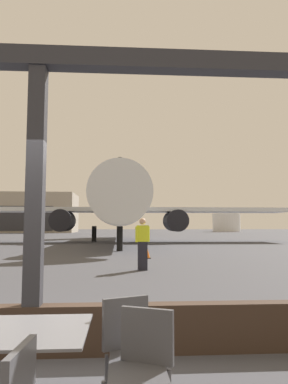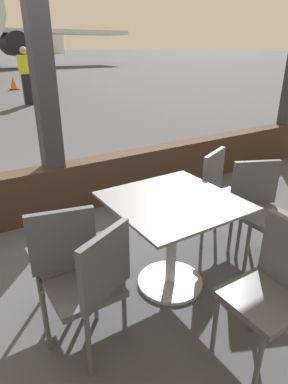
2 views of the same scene
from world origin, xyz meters
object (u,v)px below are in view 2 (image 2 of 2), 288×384
object	(u,v)px
cafe_chair_aisle_right	(222,191)
cafe_chair_side_extra	(275,284)
fuel_storage_tank	(51,44)
cafe_chair_aisle_left	(63,253)
dining_table	(172,233)
ground_crew_worker	(27,75)
cafe_chair_window_left	(258,204)
cafe_chair_window_right	(93,281)
traffic_cone	(14,83)

from	to	relation	value
cafe_chair_aisle_right	cafe_chair_side_extra	bearing A→B (deg)	-121.75
cafe_chair_side_extra	fuel_storage_tank	bearing A→B (deg)	72.75
cafe_chair_aisle_left	dining_table	bearing A→B (deg)	-6.84
ground_crew_worker	fuel_storage_tank	world-z (taller)	fuel_storage_tank
cafe_chair_window_left	ground_crew_worker	xyz separation A→B (m)	(0.62, 9.71, 0.36)
dining_table	cafe_chair_window_left	size ratio (longest dim) A/B	0.99
cafe_chair_window_left	fuel_storage_tank	bearing A→B (deg)	73.05
cafe_chair_window_left	cafe_chair_side_extra	xyz separation A→B (m)	(-0.74, -0.74, 0.00)
cafe_chair_window_right	cafe_chair_aisle_left	bearing A→B (deg)	98.75
dining_table	ground_crew_worker	bearing A→B (deg)	81.48
cafe_chair_window_right	traffic_cone	world-z (taller)	cafe_chair_window_right
dining_table	ground_crew_worker	xyz separation A→B (m)	(1.44, 9.61, 0.44)
fuel_storage_tank	cafe_chair_aisle_left	bearing A→B (deg)	-107.96
dining_table	cafe_chair_window_right	distance (m)	0.79
cafe_chair_aisle_right	traffic_cone	bearing A→B (deg)	85.20
ground_crew_worker	traffic_cone	world-z (taller)	ground_crew_worker
cafe_chair_side_extra	fuel_storage_tank	xyz separation A→B (m)	(27.37, 88.15, 1.70)
dining_table	ground_crew_worker	distance (m)	9.72
cafe_chair_window_left	cafe_chair_side_extra	size ratio (longest dim) A/B	0.99
dining_table	fuel_storage_tank	distance (m)	91.54
cafe_chair_aisle_right	cafe_chair_side_extra	size ratio (longest dim) A/B	1.00
cafe_chair_window_left	fuel_storage_tank	world-z (taller)	fuel_storage_tank
dining_table	cafe_chair_aisle_right	size ratio (longest dim) A/B	0.97
cafe_chair_side_extra	traffic_cone	bearing A→B (deg)	82.98
cafe_chair_aisle_left	fuel_storage_tank	distance (m)	91.69
ground_crew_worker	cafe_chair_aisle_left	bearing A→B (deg)	-103.29
dining_table	cafe_chair_aisle_right	bearing A→B (deg)	18.21
cafe_chair_side_extra	ground_crew_worker	xyz separation A→B (m)	(1.36, 10.45, 0.36)
cafe_chair_aisle_left	fuel_storage_tank	size ratio (longest dim) A/B	0.13
dining_table	cafe_chair_window_left	world-z (taller)	cafe_chair_window_left
fuel_storage_tank	dining_table	bearing A→B (deg)	-107.46
traffic_cone	cafe_chair_aisle_left	bearing A→B (deg)	-101.04
cafe_chair_aisle_left	fuel_storage_tank	world-z (taller)	fuel_storage_tank
dining_table	traffic_cone	world-z (taller)	dining_table
cafe_chair_aisle_left	cafe_chair_aisle_right	bearing A→B (deg)	5.55
cafe_chair_window_left	cafe_chair_aisle_right	xyz separation A→B (m)	(-0.06, 0.35, 0.00)
cafe_chair_window_right	cafe_chair_side_extra	size ratio (longest dim) A/B	0.97
cafe_chair_aisle_left	ground_crew_worker	xyz separation A→B (m)	(2.25, 9.51, 0.37)
cafe_chair_window_right	cafe_chair_side_extra	distance (m)	1.02
dining_table	cafe_chair_window_left	distance (m)	0.83
cafe_chair_window_right	fuel_storage_tank	bearing A→B (deg)	72.14
cafe_chair_aisle_right	cafe_chair_side_extra	xyz separation A→B (m)	(-0.68, -1.09, -0.00)
cafe_chair_aisle_left	traffic_cone	distance (m)	14.19
cafe_chair_aisle_right	fuel_storage_tank	xyz separation A→B (m)	(26.70, 87.06, 1.70)
cafe_chair_window_left	cafe_chair_aisle_right	size ratio (longest dim) A/B	0.99
cafe_chair_side_extra	fuel_storage_tank	world-z (taller)	fuel_storage_tank
dining_table	cafe_chair_window_right	bearing A→B (deg)	-161.78
cafe_chair_window_left	cafe_chair_window_right	distance (m)	1.58
traffic_cone	fuel_storage_tank	world-z (taller)	fuel_storage_tank
cafe_chair_side_extra	traffic_cone	xyz separation A→B (m)	(1.83, 14.87, -0.28)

